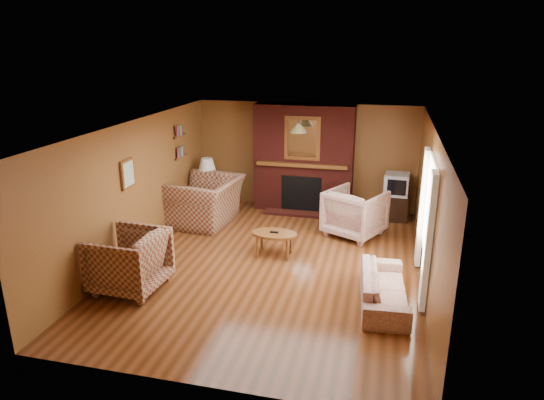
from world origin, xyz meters
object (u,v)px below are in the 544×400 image
(floral_sofa, at_px, (384,288))
(table_lamp, at_px, (207,171))
(coffee_table, at_px, (274,236))
(crt_tv, at_px, (397,184))
(plaid_armchair, at_px, (129,261))
(tv_stand, at_px, (395,207))
(floral_armchair, at_px, (355,213))
(fireplace, at_px, (304,159))
(side_table, at_px, (208,198))
(plaid_loveseat, at_px, (206,201))

(floral_sofa, distance_m, table_lamp, 5.25)
(coffee_table, relative_size, crt_tv, 1.56)
(crt_tv, bearing_deg, coffee_table, -130.95)
(plaid_armchair, xyz_separation_m, tv_stand, (4.00, 4.17, -0.19))
(floral_armchair, xyz_separation_m, tv_stand, (0.78, 1.10, -0.19))
(fireplace, bearing_deg, floral_sofa, -63.86)
(crt_tv, bearing_deg, fireplace, 174.70)
(plaid_armchair, xyz_separation_m, side_table, (-0.15, 3.82, -0.18))
(coffee_table, relative_size, tv_stand, 1.46)
(coffee_table, bearing_deg, floral_sofa, -32.65)
(crt_tv, bearing_deg, tv_stand, 90.00)
(floral_armchair, distance_m, tv_stand, 1.36)
(floral_armchair, xyz_separation_m, table_lamp, (-3.37, 0.75, 0.46))
(crt_tv, bearing_deg, floral_sofa, -92.33)
(fireplace, bearing_deg, coffee_table, -91.24)
(fireplace, distance_m, plaid_armchair, 4.82)
(side_table, xyz_separation_m, crt_tv, (4.15, 0.34, 0.51))
(floral_armchair, relative_size, coffee_table, 1.25)
(coffee_table, bearing_deg, fireplace, 88.76)
(table_lamp, distance_m, crt_tv, 4.17)
(floral_sofa, xyz_separation_m, crt_tv, (0.15, 3.68, 0.55))
(floral_sofa, distance_m, tv_stand, 3.69)
(plaid_armchair, bearing_deg, floral_armchair, 136.77)
(fireplace, relative_size, floral_sofa, 1.44)
(plaid_armchair, bearing_deg, table_lamp, -174.54)
(plaid_loveseat, xyz_separation_m, plaid_armchair, (-0.10, -3.03, -0.01))
(plaid_armchair, relative_size, side_table, 1.81)
(floral_armchair, bearing_deg, plaid_armchair, 70.26)
(fireplace, height_order, plaid_loveseat, fireplace)
(fireplace, bearing_deg, table_lamp, -165.71)
(plaid_armchair, distance_m, coffee_table, 2.57)
(floral_sofa, distance_m, side_table, 5.21)
(floral_sofa, xyz_separation_m, side_table, (-4.00, 3.34, 0.04))
(tv_stand, xyz_separation_m, crt_tv, (0.00, -0.01, 0.51))
(fireplace, height_order, floral_sofa, fireplace)
(plaid_armchair, height_order, floral_sofa, plaid_armchair)
(plaid_loveseat, relative_size, floral_armchair, 1.44)
(table_lamp, bearing_deg, plaid_loveseat, -72.37)
(floral_armchair, height_order, tv_stand, floral_armchair)
(floral_sofa, relative_size, side_table, 2.90)
(crt_tv, bearing_deg, side_table, -175.26)
(coffee_table, bearing_deg, plaid_loveseat, 144.15)
(plaid_armchair, height_order, coffee_table, plaid_armchair)
(table_lamp, bearing_deg, coffee_table, -45.54)
(plaid_armchair, bearing_deg, fireplace, 159.09)
(tv_stand, bearing_deg, plaid_loveseat, -165.57)
(fireplace, relative_size, plaid_armchair, 2.32)
(plaid_armchair, xyz_separation_m, coffee_table, (1.89, 1.74, -0.09))
(table_lamp, bearing_deg, floral_armchair, -12.61)
(side_table, xyz_separation_m, table_lamp, (0.00, 0.00, 0.64))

